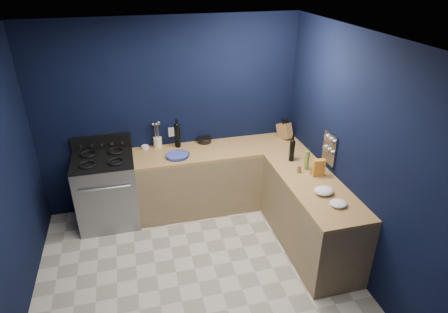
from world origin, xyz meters
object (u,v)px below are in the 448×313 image
object	(u,v)px
gas_range	(107,192)
crouton_bag	(319,168)
plate_stack	(177,156)
utensil_crock	(158,142)
knife_block	(285,131)

from	to	relation	value
gas_range	crouton_bag	bearing A→B (deg)	-21.63
gas_range	crouton_bag	xyz separation A→B (m)	(2.48, -0.98, 0.54)
plate_stack	utensil_crock	world-z (taller)	utensil_crock
plate_stack	crouton_bag	world-z (taller)	crouton_bag
gas_range	utensil_crock	bearing A→B (deg)	20.38
plate_stack	utensil_crock	bearing A→B (deg)	120.53
gas_range	knife_block	xyz separation A→B (m)	(2.51, 0.12, 0.55)
gas_range	crouton_bag	world-z (taller)	crouton_bag
utensil_crock	gas_range	bearing A→B (deg)	-159.62
utensil_crock	crouton_bag	xyz separation A→B (m)	(1.76, -1.25, 0.03)
gas_range	knife_block	bearing A→B (deg)	2.78
plate_stack	gas_range	bearing A→B (deg)	174.61
utensil_crock	knife_block	xyz separation A→B (m)	(1.79, -0.15, 0.04)
gas_range	knife_block	size ratio (longest dim) A/B	4.24
gas_range	crouton_bag	size ratio (longest dim) A/B	4.41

